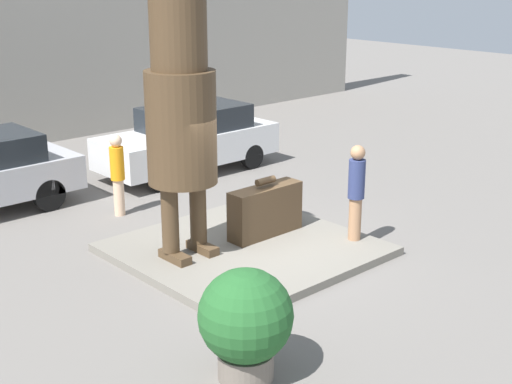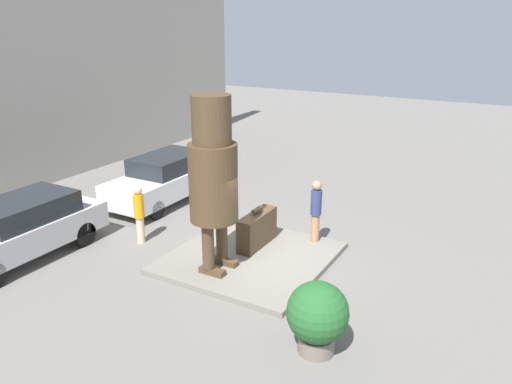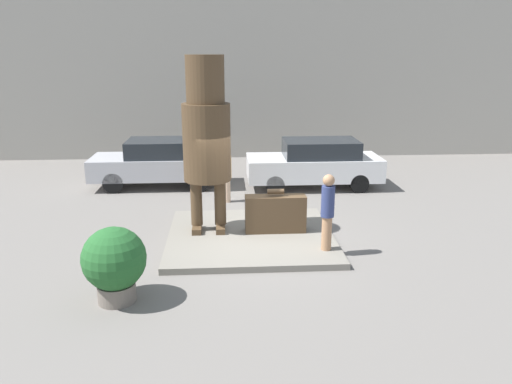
{
  "view_description": "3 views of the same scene",
  "coord_description": "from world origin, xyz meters",
  "px_view_note": "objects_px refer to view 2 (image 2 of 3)",
  "views": [
    {
      "loc": [
        -7.66,
        -8.65,
        4.83
      ],
      "look_at": [
        0.03,
        -0.25,
        1.18
      ],
      "focal_mm": 50.0,
      "sensor_mm": 36.0,
      "label": 1
    },
    {
      "loc": [
        -9.98,
        -5.85,
        5.89
      ],
      "look_at": [
        -0.03,
        -0.19,
        1.91
      ],
      "focal_mm": 35.0,
      "sensor_mm": 36.0,
      "label": 2
    },
    {
      "loc": [
        -0.6,
        -11.35,
        4.42
      ],
      "look_at": [
        0.14,
        0.06,
        1.18
      ],
      "focal_mm": 35.0,
      "sensor_mm": 36.0,
      "label": 3
    }
  ],
  "objects_px": {
    "parked_car_silver": "(21,228)",
    "worker_hivis": "(139,212)",
    "planter_pot": "(317,315)",
    "tourist": "(316,209)",
    "giant_suitcase": "(257,229)",
    "statue_figure": "(213,172)",
    "parked_car_white": "(165,178)"
  },
  "relations": [
    {
      "from": "parked_car_white",
      "to": "planter_pot",
      "type": "relative_size",
      "value": 3.11
    },
    {
      "from": "tourist",
      "to": "parked_car_silver",
      "type": "bearing_deg",
      "value": 124.97
    },
    {
      "from": "statue_figure",
      "to": "parked_car_white",
      "type": "xyz_separation_m",
      "value": [
        3.43,
        4.34,
        -1.77
      ]
    },
    {
      "from": "parked_car_silver",
      "to": "planter_pot",
      "type": "height_order",
      "value": "parked_car_silver"
    },
    {
      "from": "tourist",
      "to": "worker_hivis",
      "type": "height_order",
      "value": "tourist"
    },
    {
      "from": "statue_figure",
      "to": "planter_pot",
      "type": "bearing_deg",
      "value": -115.62
    },
    {
      "from": "worker_hivis",
      "to": "tourist",
      "type": "bearing_deg",
      "value": -63.11
    },
    {
      "from": "giant_suitcase",
      "to": "worker_hivis",
      "type": "distance_m",
      "value": 3.27
    },
    {
      "from": "parked_car_silver",
      "to": "planter_pot",
      "type": "bearing_deg",
      "value": 91.06
    },
    {
      "from": "parked_car_white",
      "to": "planter_pot",
      "type": "xyz_separation_m",
      "value": [
        -5.03,
        -7.66,
        -0.06
      ]
    },
    {
      "from": "statue_figure",
      "to": "parked_car_silver",
      "type": "xyz_separation_m",
      "value": [
        -1.74,
        4.81,
        -1.76
      ]
    },
    {
      "from": "planter_pot",
      "to": "tourist",
      "type": "bearing_deg",
      "value": 23.61
    },
    {
      "from": "parked_car_silver",
      "to": "worker_hivis",
      "type": "height_order",
      "value": "worker_hivis"
    },
    {
      "from": "giant_suitcase",
      "to": "parked_car_silver",
      "type": "xyz_separation_m",
      "value": [
        -3.37,
        5.04,
        0.23
      ]
    },
    {
      "from": "giant_suitcase",
      "to": "worker_hivis",
      "type": "bearing_deg",
      "value": 110.81
    },
    {
      "from": "tourist",
      "to": "parked_car_white",
      "type": "distance_m",
      "value": 5.87
    },
    {
      "from": "parked_car_white",
      "to": "parked_car_silver",
      "type": "bearing_deg",
      "value": -5.11
    },
    {
      "from": "giant_suitcase",
      "to": "tourist",
      "type": "xyz_separation_m",
      "value": [
        1.01,
        -1.24,
        0.49
      ]
    },
    {
      "from": "giant_suitcase",
      "to": "tourist",
      "type": "bearing_deg",
      "value": -50.64
    },
    {
      "from": "tourist",
      "to": "worker_hivis",
      "type": "xyz_separation_m",
      "value": [
        -2.17,
        4.28,
        -0.18
      ]
    },
    {
      "from": "statue_figure",
      "to": "planter_pot",
      "type": "relative_size",
      "value": 2.96
    },
    {
      "from": "giant_suitcase",
      "to": "parked_car_silver",
      "type": "distance_m",
      "value": 6.07
    },
    {
      "from": "giant_suitcase",
      "to": "tourist",
      "type": "relative_size",
      "value": 0.85
    },
    {
      "from": "parked_car_silver",
      "to": "parked_car_white",
      "type": "xyz_separation_m",
      "value": [
        5.18,
        -0.46,
        -0.01
      ]
    },
    {
      "from": "statue_figure",
      "to": "giant_suitcase",
      "type": "relative_size",
      "value": 2.85
    },
    {
      "from": "planter_pot",
      "to": "worker_hivis",
      "type": "relative_size",
      "value": 0.85
    },
    {
      "from": "worker_hivis",
      "to": "parked_car_silver",
      "type": "bearing_deg",
      "value": 138.06
    },
    {
      "from": "parked_car_silver",
      "to": "worker_hivis",
      "type": "distance_m",
      "value": 2.98
    },
    {
      "from": "giant_suitcase",
      "to": "parked_car_white",
      "type": "relative_size",
      "value": 0.33
    },
    {
      "from": "statue_figure",
      "to": "planter_pot",
      "type": "xyz_separation_m",
      "value": [
        -1.59,
        -3.32,
        -1.83
      ]
    },
    {
      "from": "tourist",
      "to": "planter_pot",
      "type": "relative_size",
      "value": 1.22
    },
    {
      "from": "parked_car_silver",
      "to": "giant_suitcase",
      "type": "bearing_deg",
      "value": 123.81
    }
  ]
}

